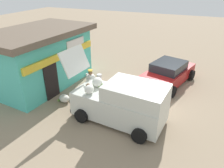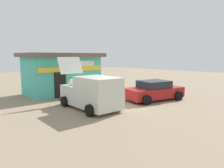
{
  "view_description": "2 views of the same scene",
  "coord_description": "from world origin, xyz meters",
  "px_view_note": "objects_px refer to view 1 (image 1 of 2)",
  "views": [
    {
      "loc": [
        -9.38,
        -2.67,
        5.62
      ],
      "look_at": [
        -0.79,
        1.04,
        0.88
      ],
      "focal_mm": 33.45,
      "sensor_mm": 36.0,
      "label": 1
    },
    {
      "loc": [
        -9.71,
        -9.08,
        3.01
      ],
      "look_at": [
        -0.33,
        0.22,
        1.21
      ],
      "focal_mm": 33.38,
      "sensor_mm": 36.0,
      "label": 2
    }
  ],
  "objects_px": {
    "delivery_van": "(122,102)",
    "customer_bending": "(84,96)",
    "storefront_bar": "(41,57)",
    "parked_sedan": "(168,73)",
    "paint_bucket": "(99,77)",
    "vendor_standing": "(91,83)",
    "unloaded_banana_pile": "(65,98)"
  },
  "relations": [
    {
      "from": "vendor_standing",
      "to": "unloaded_banana_pile",
      "type": "xyz_separation_m",
      "value": [
        -0.79,
        1.12,
        -0.76
      ]
    },
    {
      "from": "delivery_van",
      "to": "customer_bending",
      "type": "xyz_separation_m",
      "value": [
        -0.06,
        1.82,
        -0.11
      ]
    },
    {
      "from": "delivery_van",
      "to": "paint_bucket",
      "type": "bearing_deg",
      "value": 39.51
    },
    {
      "from": "storefront_bar",
      "to": "parked_sedan",
      "type": "relative_size",
      "value": 1.47
    },
    {
      "from": "vendor_standing",
      "to": "unloaded_banana_pile",
      "type": "relative_size",
      "value": 2.11
    },
    {
      "from": "storefront_bar",
      "to": "parked_sedan",
      "type": "bearing_deg",
      "value": -66.09
    },
    {
      "from": "vendor_standing",
      "to": "customer_bending",
      "type": "relative_size",
      "value": 1.21
    },
    {
      "from": "storefront_bar",
      "to": "unloaded_banana_pile",
      "type": "bearing_deg",
      "value": -118.64
    },
    {
      "from": "storefront_bar",
      "to": "paint_bucket",
      "type": "height_order",
      "value": "storefront_bar"
    },
    {
      "from": "paint_bucket",
      "to": "unloaded_banana_pile",
      "type": "bearing_deg",
      "value": 171.91
    },
    {
      "from": "customer_bending",
      "to": "unloaded_banana_pile",
      "type": "distance_m",
      "value": 1.59
    },
    {
      "from": "delivery_van",
      "to": "paint_bucket",
      "type": "distance_m",
      "value": 4.45
    },
    {
      "from": "parked_sedan",
      "to": "paint_bucket",
      "type": "height_order",
      "value": "parked_sedan"
    },
    {
      "from": "vendor_standing",
      "to": "paint_bucket",
      "type": "distance_m",
      "value": 2.5
    },
    {
      "from": "storefront_bar",
      "to": "customer_bending",
      "type": "bearing_deg",
      "value": -113.65
    },
    {
      "from": "vendor_standing",
      "to": "paint_bucket",
      "type": "relative_size",
      "value": 4.87
    },
    {
      "from": "parked_sedan",
      "to": "customer_bending",
      "type": "relative_size",
      "value": 3.21
    },
    {
      "from": "delivery_van",
      "to": "customer_bending",
      "type": "bearing_deg",
      "value": 91.91
    },
    {
      "from": "paint_bucket",
      "to": "customer_bending",
      "type": "bearing_deg",
      "value": -164.25
    },
    {
      "from": "delivery_van",
      "to": "unloaded_banana_pile",
      "type": "relative_size",
      "value": 5.88
    },
    {
      "from": "customer_bending",
      "to": "unloaded_banana_pile",
      "type": "relative_size",
      "value": 1.75
    },
    {
      "from": "parked_sedan",
      "to": "paint_bucket",
      "type": "bearing_deg",
      "value": 106.43
    },
    {
      "from": "storefront_bar",
      "to": "customer_bending",
      "type": "height_order",
      "value": "storefront_bar"
    },
    {
      "from": "unloaded_banana_pile",
      "to": "paint_bucket",
      "type": "bearing_deg",
      "value": -8.09
    },
    {
      "from": "storefront_bar",
      "to": "customer_bending",
      "type": "distance_m",
      "value": 4.15
    },
    {
      "from": "storefront_bar",
      "to": "delivery_van",
      "type": "distance_m",
      "value": 5.81
    },
    {
      "from": "paint_bucket",
      "to": "delivery_van",
      "type": "bearing_deg",
      "value": -140.49
    },
    {
      "from": "parked_sedan",
      "to": "unloaded_banana_pile",
      "type": "bearing_deg",
      "value": 133.99
    },
    {
      "from": "storefront_bar",
      "to": "paint_bucket",
      "type": "xyz_separation_m",
      "value": [
        1.81,
        -2.76,
        -1.48
      ]
    },
    {
      "from": "customer_bending",
      "to": "paint_bucket",
      "type": "distance_m",
      "value": 3.63
    },
    {
      "from": "storefront_bar",
      "to": "unloaded_banana_pile",
      "type": "distance_m",
      "value": 3.02
    },
    {
      "from": "vendor_standing",
      "to": "storefront_bar",
      "type": "bearing_deg",
      "value": 82.18
    }
  ]
}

